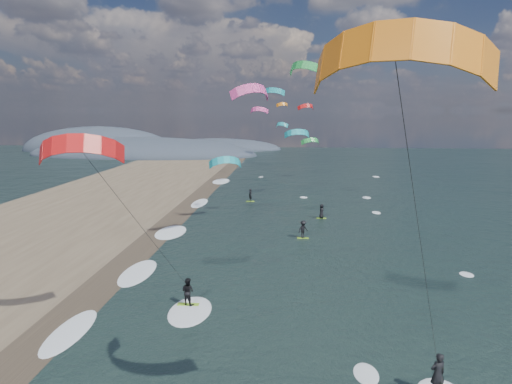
{
  "coord_description": "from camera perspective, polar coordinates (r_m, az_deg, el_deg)",
  "views": [
    {
      "loc": [
        1.26,
        -15.07,
        12.18
      ],
      "look_at": [
        -1.0,
        12.0,
        7.0
      ],
      "focal_mm": 30.0,
      "sensor_mm": 36.0,
      "label": 1
    }
  ],
  "objects": [
    {
      "name": "wet_sand_strip",
      "position": [
        30.86,
        -21.74,
        -13.25
      ],
      "size": [
        3.0,
        240.0,
        0.0
      ],
      "primitive_type": "cube",
      "color": "#382D23",
      "rests_on": "ground"
    },
    {
      "name": "coastal_hills",
      "position": [
        131.85,
        -15.78,
        5.09
      ],
      "size": [
        80.0,
        41.0,
        15.0
      ],
      "color": "#3D4756",
      "rests_on": "ground"
    },
    {
      "name": "kitesurfer_near_a",
      "position": [
        12.55,
        19.43,
        7.12
      ],
      "size": [
        8.19,
        9.11,
        14.89
      ],
      "color": "#8BCE24",
      "rests_on": "ground"
    },
    {
      "name": "kitesurfer_near_b",
      "position": [
        22.88,
        -17.95,
        -1.34
      ],
      "size": [
        7.18,
        8.64,
        11.92
      ],
      "color": "#8BCE24",
      "rests_on": "ground"
    },
    {
      "name": "far_kitesurfers",
      "position": [
        46.89,
        5.4,
        -3.2
      ],
      "size": [
        10.15,
        17.6,
        1.78
      ],
      "color": "#8BCE24",
      "rests_on": "ground"
    },
    {
      "name": "bg_kite_field",
      "position": [
        67.18,
        3.58,
        10.57
      ],
      "size": [
        14.3,
        73.61,
        11.06
      ],
      "color": "teal",
      "rests_on": "ground"
    },
    {
      "name": "shoreline_surf",
      "position": [
        34.39,
        -16.38,
        -10.4
      ],
      "size": [
        2.4,
        79.4,
        0.11
      ],
      "color": "white",
      "rests_on": "ground"
    }
  ]
}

